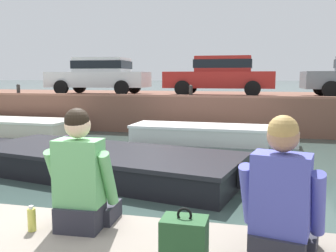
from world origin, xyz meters
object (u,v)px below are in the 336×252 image
Objects in this scene: mooring_bollard_mid at (191,90)px; person_seated_middle at (281,205)px; boat_moored_central_white at (206,134)px; car_left_inner_red at (221,74)px; motorboat_passing at (93,162)px; mooring_bollard_west at (18,89)px; boat_moored_west_cream at (9,126)px; backpack_on_ledge at (185,244)px; car_leftmost_white at (100,74)px; person_seated_right at (82,182)px; bottle_drink at (32,219)px.

person_seated_middle is at bearing -77.16° from mooring_bollard_mid.
boat_moored_central_white is 1.23× the size of car_left_inner_red.
motorboat_passing is 16.14× the size of mooring_bollard_west.
boat_moored_central_white is 2.41m from mooring_bollard_mid.
backpack_on_ledge reaches higher than boat_moored_west_cream.
mooring_bollard_west is 7.23m from mooring_bollard_mid.
car_leftmost_white is 4.47× the size of person_seated_right.
boat_moored_west_cream is at bearing 130.79° from backpack_on_ledge.
car_leftmost_white and car_left_inner_red have the same top height.
backpack_on_ledge reaches higher than bottle_drink.
mooring_bollard_west is at bearing 167.22° from boat_moored_central_white.
car_leftmost_white is 14.39m from backpack_on_ledge.
person_seated_middle is at bearing -61.89° from car_leftmost_white.
car_left_inner_red is (0.11, 3.27, 1.93)m from boat_moored_central_white.
bottle_drink is at bearing -154.49° from person_seated_right.
bottle_drink is (4.90, -12.64, -1.21)m from car_leftmost_white.
person_seated_middle reaches higher than bottle_drink.
person_seated_middle is 1.88m from bottle_drink.
car_left_inner_red is 9.61× the size of mooring_bollard_mid.
car_leftmost_white reaches higher than bottle_drink.
boat_moored_central_white is 5.44× the size of person_seated_middle.
mooring_bollard_west is 13.79m from person_seated_right.
person_seated_middle is at bearing -79.65° from boat_moored_central_white.
mooring_bollard_mid is (4.21, -1.44, -0.61)m from car_leftmost_white.
boat_moored_west_cream is 12.06m from bottle_drink.
boat_moored_west_cream is 13.30m from person_seated_middle.
motorboat_passing is at bearing -112.92° from boat_moored_central_white.
person_seated_right is 2.37× the size of backpack_on_ledge.
mooring_bollard_mid is (-0.84, 1.83, 1.32)m from boat_moored_central_white.
car_left_inner_red is at bearing 97.21° from person_seated_middle.
mooring_bollard_west is at bearing 125.30° from bottle_drink.
mooring_bollard_west and mooring_bollard_mid have the same top height.
car_left_inner_red is 12.69m from bottle_drink.
mooring_bollard_mid is at bearing 99.73° from backpack_on_ledge.
car_leftmost_white is 3.40m from mooring_bollard_west.
car_left_inner_red is at bearing 56.48° from mooring_bollard_mid.
mooring_bollard_west reaches higher than bottle_drink.
car_leftmost_white is 9.68× the size of mooring_bollard_mid.
backpack_on_ledge is (0.92, -0.48, -0.20)m from person_seated_right.
car_left_inner_red reaches higher than bottle_drink.
person_seated_middle is at bearing -82.79° from car_left_inner_red.
car_leftmost_white is 1.01× the size of car_left_inner_red.
car_leftmost_white reaches higher than boat_moored_central_white.
mooring_bollard_mid is 11.08m from person_seated_right.
backpack_on_ledge is at bearing -154.32° from person_seated_middle.
person_seated_middle reaches higher than mooring_bollard_west.
car_left_inner_red is at bearing 94.49° from backpack_on_ledge.
boat_moored_central_white is 3.80m from car_left_inner_red.
person_seated_middle is (9.78, -11.22, -0.32)m from mooring_bollard_west.
mooring_bollard_mid is 0.46× the size of person_seated_middle.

